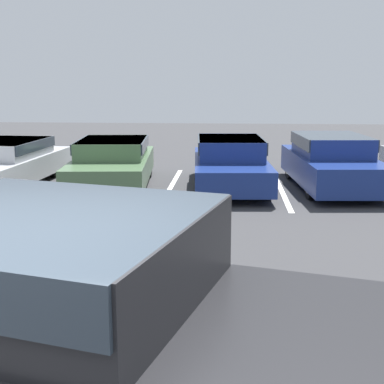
{
  "coord_description": "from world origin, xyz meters",
  "views": [
    {
      "loc": [
        1.31,
        -2.77,
        2.59
      ],
      "look_at": [
        0.76,
        4.77,
        1.0
      ],
      "focal_mm": 50.0,
      "sensor_mm": 36.0,
      "label": 1
    }
  ],
  "objects_px": {
    "pickup_truck": "(85,340)",
    "parked_sedan_a": "(5,161)",
    "parked_sedan_c": "(230,161)",
    "wheel_stop_curb": "(315,166)",
    "parked_sedan_d": "(331,161)",
    "parked_sedan_b": "(113,161)"
  },
  "relations": [
    {
      "from": "parked_sedan_b",
      "to": "parked_sedan_c",
      "type": "distance_m",
      "value": 2.89
    },
    {
      "from": "parked_sedan_a",
      "to": "wheel_stop_curb",
      "type": "distance_m",
      "value": 8.77
    },
    {
      "from": "parked_sedan_d",
      "to": "pickup_truck",
      "type": "bearing_deg",
      "value": -23.57
    },
    {
      "from": "parked_sedan_a",
      "to": "parked_sedan_c",
      "type": "distance_m",
      "value": 5.6
    },
    {
      "from": "pickup_truck",
      "to": "parked_sedan_c",
      "type": "xyz_separation_m",
      "value": [
        0.96,
        9.64,
        -0.21
      ]
    },
    {
      "from": "pickup_truck",
      "to": "parked_sedan_d",
      "type": "relative_size",
      "value": 1.43
    },
    {
      "from": "pickup_truck",
      "to": "parked_sedan_d",
      "type": "distance_m",
      "value": 10.35
    },
    {
      "from": "parked_sedan_b",
      "to": "parked_sedan_d",
      "type": "relative_size",
      "value": 1.02
    },
    {
      "from": "parked_sedan_a",
      "to": "parked_sedan_d",
      "type": "xyz_separation_m",
      "value": [
        8.04,
        0.24,
        0.07
      ]
    },
    {
      "from": "parked_sedan_c",
      "to": "wheel_stop_curb",
      "type": "height_order",
      "value": "parked_sedan_c"
    },
    {
      "from": "parked_sedan_b",
      "to": "parked_sedan_d",
      "type": "distance_m",
      "value": 5.34
    },
    {
      "from": "parked_sedan_c",
      "to": "parked_sedan_d",
      "type": "bearing_deg",
      "value": 89.38
    },
    {
      "from": "parked_sedan_b",
      "to": "wheel_stop_curb",
      "type": "height_order",
      "value": "parked_sedan_b"
    },
    {
      "from": "pickup_truck",
      "to": "parked_sedan_c",
      "type": "relative_size",
      "value": 1.45
    },
    {
      "from": "parked_sedan_a",
      "to": "wheel_stop_curb",
      "type": "bearing_deg",
      "value": 114.39
    },
    {
      "from": "pickup_truck",
      "to": "parked_sedan_a",
      "type": "relative_size",
      "value": 1.36
    },
    {
      "from": "parked_sedan_a",
      "to": "wheel_stop_curb",
      "type": "relative_size",
      "value": 2.64
    },
    {
      "from": "parked_sedan_a",
      "to": "parked_sedan_c",
      "type": "relative_size",
      "value": 1.07
    },
    {
      "from": "pickup_truck",
      "to": "parked_sedan_a",
      "type": "height_order",
      "value": "pickup_truck"
    },
    {
      "from": "pickup_truck",
      "to": "wheel_stop_curb",
      "type": "bearing_deg",
      "value": 89.64
    },
    {
      "from": "wheel_stop_curb",
      "to": "pickup_truck",
      "type": "bearing_deg",
      "value": -105.35
    },
    {
      "from": "pickup_truck",
      "to": "parked_sedan_c",
      "type": "distance_m",
      "value": 9.69
    }
  ]
}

